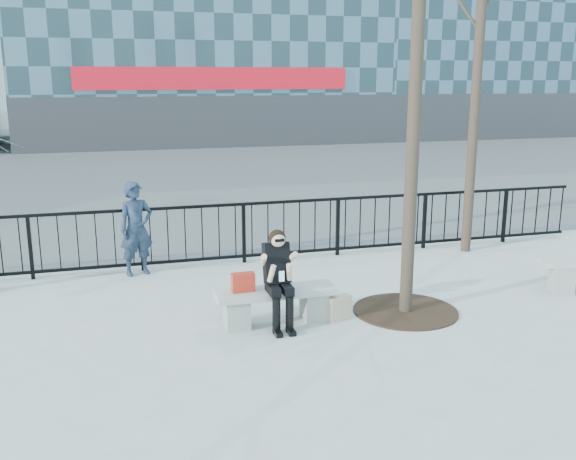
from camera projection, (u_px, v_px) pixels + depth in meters
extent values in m
plane|color=#9B9C97|center=(276.00, 323.00, 8.81)|extent=(120.00, 120.00, 0.00)
cube|color=#474747|center=(168.00, 171.00, 22.83)|extent=(60.00, 23.00, 0.01)
cube|color=black|center=(232.00, 205.00, 11.36)|extent=(14.00, 0.05, 0.05)
cube|color=black|center=(233.00, 257.00, 11.59)|extent=(14.00, 0.05, 0.05)
cube|color=#2D2D30|center=(217.00, 122.00, 29.86)|extent=(18.00, 0.08, 2.40)
cube|color=red|center=(216.00, 78.00, 29.34)|extent=(12.60, 0.12, 1.00)
cube|color=#2D2D30|center=(530.00, 116.00, 34.41)|extent=(16.00, 0.08, 2.40)
cylinder|color=black|center=(418.00, 41.00, 8.35)|extent=(0.18, 0.18, 7.50)
cylinder|color=black|center=(478.00, 65.00, 11.63)|extent=(0.18, 0.18, 7.00)
cylinder|color=black|center=(405.00, 311.00, 9.22)|extent=(1.50, 1.50, 0.02)
cube|color=gray|center=(237.00, 313.00, 8.62)|extent=(0.32, 0.38, 0.40)
cube|color=gray|center=(314.00, 305.00, 8.91)|extent=(0.32, 0.38, 0.40)
cube|color=gray|center=(276.00, 292.00, 8.71)|extent=(1.65, 0.46, 0.09)
cube|color=gray|center=(561.00, 280.00, 10.05)|extent=(0.31, 0.36, 0.38)
cube|color=#B42516|center=(243.00, 282.00, 8.56)|extent=(0.31, 0.15, 0.25)
cube|color=beige|center=(339.00, 308.00, 8.87)|extent=(0.39, 0.24, 0.35)
imported|color=black|center=(136.00, 229.00, 10.78)|extent=(0.67, 0.54, 1.60)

